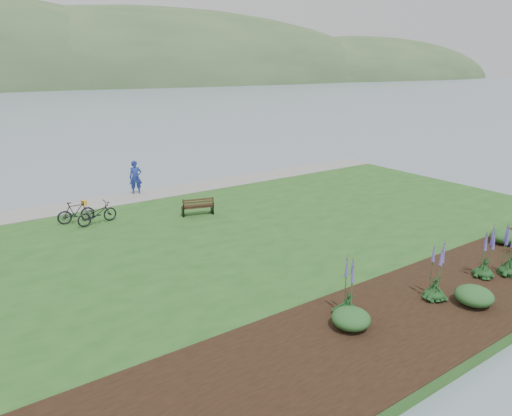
# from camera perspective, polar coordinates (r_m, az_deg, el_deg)

# --- Properties ---
(ground) EXTENTS (600.00, 600.00, 0.00)m
(ground) POSITION_cam_1_polar(r_m,az_deg,el_deg) (20.53, -6.43, -3.79)
(ground) COLOR slate
(ground) RESTS_ON ground
(lawn) EXTENTS (34.00, 20.00, 0.40)m
(lawn) POSITION_cam_1_polar(r_m,az_deg,el_deg) (18.83, -3.55, -5.05)
(lawn) COLOR #23511C
(lawn) RESTS_ON ground
(shoreline_path) EXTENTS (34.00, 2.20, 0.03)m
(shoreline_path) POSITION_cam_1_polar(r_m,az_deg,el_deg) (26.41, -13.60, 1.58)
(shoreline_path) COLOR gray
(shoreline_path) RESTS_ON lawn
(garden_bed) EXTENTS (24.00, 4.40, 0.04)m
(garden_bed) POSITION_cam_1_polar(r_m,az_deg,el_deg) (15.53, 22.06, -10.58)
(garden_bed) COLOR black
(garden_bed) RESTS_ON lawn
(far_hillside) EXTENTS (580.00, 80.00, 38.00)m
(far_hillside) POSITION_cam_1_polar(r_m,az_deg,el_deg) (189.34, -26.49, 13.32)
(far_hillside) COLOR #395831
(far_hillside) RESTS_ON ground
(park_bench) EXTENTS (1.60, 1.00, 0.93)m
(park_bench) POSITION_cam_1_polar(r_m,az_deg,el_deg) (22.28, -7.28, 0.22)
(park_bench) COLOR #2F1F12
(park_bench) RESTS_ON lawn
(person) EXTENTS (0.95, 0.78, 2.24)m
(person) POSITION_cam_1_polar(r_m,az_deg,el_deg) (26.59, -14.84, 4.05)
(person) COLOR navy
(person) RESTS_ON lawn
(bicycle_a) EXTENTS (1.02, 2.00, 1.00)m
(bicycle_a) POSITION_cam_1_polar(r_m,az_deg,el_deg) (22.15, -19.27, -0.64)
(bicycle_a) COLOR black
(bicycle_a) RESTS_ON lawn
(bicycle_b) EXTENTS (0.51, 1.69, 1.01)m
(bicycle_b) POSITION_cam_1_polar(r_m,az_deg,el_deg) (22.67, -21.60, -0.47)
(bicycle_b) COLOR black
(bicycle_b) RESTS_ON lawn
(pannier) EXTENTS (0.26, 0.31, 0.29)m
(pannier) POSITION_cam_1_polar(r_m,az_deg,el_deg) (25.35, -20.71, 0.58)
(pannier) COLOR gold
(pannier) RESTS_ON lawn
(echium_0) EXTENTS (0.62, 0.62, 2.01)m
(echium_0) POSITION_cam_1_polar(r_m,az_deg,el_deg) (15.15, 21.62, -7.98)
(echium_0) COLOR #133517
(echium_0) RESTS_ON garden_bed
(echium_1) EXTENTS (0.62, 0.62, 1.98)m
(echium_1) POSITION_cam_1_polar(r_m,az_deg,el_deg) (17.35, 26.83, -5.31)
(echium_1) COLOR #133517
(echium_1) RESTS_ON garden_bed
(echium_2) EXTENTS (0.62, 0.62, 1.83)m
(echium_2) POSITION_cam_1_polar(r_m,az_deg,el_deg) (17.92, 29.27, -5.06)
(echium_2) COLOR #133517
(echium_2) RESTS_ON garden_bed
(echium_4) EXTENTS (0.62, 0.62, 2.20)m
(echium_4) POSITION_cam_1_polar(r_m,az_deg,el_deg) (13.46, 11.53, -9.89)
(echium_4) COLOR #133517
(echium_4) RESTS_ON garden_bed
(shrub_0) EXTENTS (1.08, 1.08, 0.54)m
(shrub_0) POSITION_cam_1_polar(r_m,az_deg,el_deg) (13.17, 11.80, -13.37)
(shrub_0) COLOR #1E4C21
(shrub_0) RESTS_ON garden_bed
(shrub_1) EXTENTS (1.12, 1.12, 0.56)m
(shrub_1) POSITION_cam_1_polar(r_m,az_deg,el_deg) (15.49, 25.62, -9.87)
(shrub_1) COLOR #1E4C21
(shrub_1) RESTS_ON garden_bed
(shrub_2) EXTENTS (1.12, 1.12, 0.56)m
(shrub_2) POSITION_cam_1_polar(r_m,az_deg,el_deg) (21.20, 28.63, -3.13)
(shrub_2) COLOR #1E4C21
(shrub_2) RESTS_ON garden_bed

